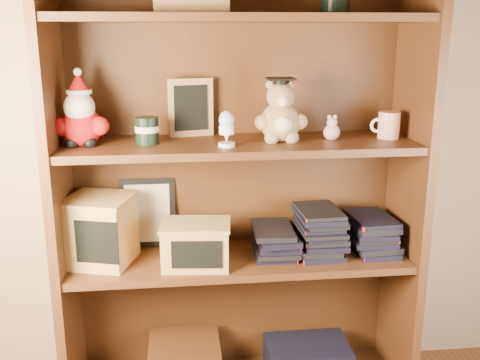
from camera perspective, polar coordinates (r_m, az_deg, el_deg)
The scene contains 16 objects.
bookcase at distance 1.92m, azimuth -0.25°, elevation -0.80°, with size 1.20×0.35×1.60m.
shelf_lower at distance 1.95m, azimuth -0.00°, elevation -8.02°, with size 1.14×0.33×0.02m.
shelf_upper at distance 1.83m, azimuth -0.00°, elevation 3.55°, with size 1.14×0.33×0.02m.
santa_plush at distance 1.82m, azimuth -15.90°, elevation 6.18°, with size 0.18×0.13×0.25m.
teachers_tin at distance 1.81m, azimuth -9.42°, elevation 5.02°, with size 0.08×0.08×0.09m.
chalkboard_plaque at distance 1.92m, azimuth -5.02°, elevation 7.25°, with size 0.15×0.10×0.20m.
egg_cup at distance 1.74m, azimuth -1.38°, elevation 5.36°, with size 0.05×0.05×0.11m.
grad_teddy_bear at distance 1.83m, azimuth 4.13°, elevation 6.43°, with size 0.17×0.15×0.21m.
pink_figurine at distance 1.88m, azimuth 9.30°, elevation 5.04°, with size 0.05×0.05×0.09m.
teacher_mug at distance 1.94m, azimuth 14.82°, elevation 5.41°, with size 0.10×0.07×0.09m.
certificate_frame at distance 2.03m, azimuth -9.37°, elevation -3.27°, with size 0.20×0.05×0.24m.
treats_box at distance 1.91m, azimuth -13.98°, elevation -4.91°, with size 0.26×0.26×0.23m.
pencils_box at distance 1.85m, azimuth -4.51°, elevation -6.51°, with size 0.24×0.18×0.15m.
book_stack_left at distance 1.95m, azimuth 3.50°, elevation -6.21°, with size 0.14×0.20×0.10m.
book_stack_mid at distance 1.97m, azimuth 8.13°, elevation -5.10°, with size 0.14×0.20×0.16m.
book_stack_right at distance 2.03m, azimuth 13.41°, elevation -5.43°, with size 0.14×0.20×0.11m.
Camera 1 is at (-0.10, -0.48, 1.31)m, focal length 42.00 mm.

